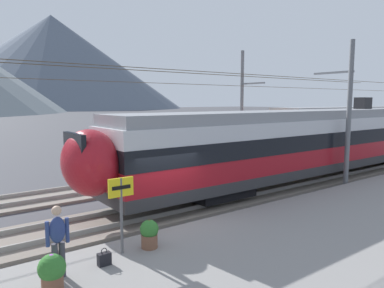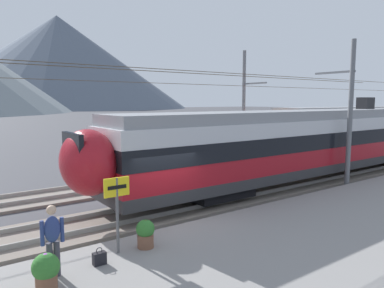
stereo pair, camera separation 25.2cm
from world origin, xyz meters
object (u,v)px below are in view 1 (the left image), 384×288
catenary_mast_far_side (243,105)px  potted_plant_by_shelter (52,271)px  catenary_mast_mid (346,110)px  handbag_beside_passenger (104,259)px  potted_plant_platform_edge (149,233)px  passenger_walking (58,238)px  train_far_track (369,125)px  platform_sign (121,198)px  train_near_platform (318,140)px

catenary_mast_far_side → potted_plant_by_shelter: size_ratio=59.30×
catenary_mast_mid → handbag_beside_passenger: bearing=-172.5°
potted_plant_platform_edge → passenger_walking: bearing=-174.6°
catenary_mast_far_side → passenger_walking: catenary_mast_far_side is taller
potted_plant_platform_edge → catenary_mast_mid: bearing=7.1°
train_far_track → platform_sign: 29.20m
platform_sign → train_far_track: bearing=15.8°
train_near_platform → catenary_mast_mid: catenary_mast_mid is taller
platform_sign → catenary_mast_mid: bearing=6.1°
train_near_platform → potted_plant_by_shelter: (-15.41, -4.11, -1.45)m
platform_sign → potted_plant_platform_edge: (0.76, -0.13, -1.07)m
potted_plant_by_shelter → train_near_platform: bearing=14.9°
catenary_mast_far_side → potted_plant_by_shelter: catenary_mast_far_side is taller
train_far_track → catenary_mast_mid: bearing=-156.5°
potted_plant_by_shelter → handbag_beside_passenger: bearing=22.0°
train_near_platform → handbag_beside_passenger: bearing=-165.8°
train_near_platform → potted_plant_platform_edge: bearing=-165.4°
catenary_mast_far_side → potted_plant_by_shelter: (-16.16, -10.69, -3.27)m
catenary_mast_mid → catenary_mast_far_side: (1.14, 8.34, 0.18)m
platform_sign → passenger_walking: bearing=-168.3°
catenary_mast_mid → platform_sign: size_ratio=24.39×
train_far_track → catenary_mast_mid: size_ratio=0.54×
potted_plant_platform_edge → catenary_mast_far_side: bearing=36.5°
catenary_mast_mid → potted_plant_platform_edge: (-12.18, -1.52, -3.13)m
train_far_track → potted_plant_platform_edge: size_ratio=33.85×
catenary_mast_far_side → passenger_walking: size_ratio=29.45×
passenger_walking → handbag_beside_passenger: size_ratio=3.80×
train_far_track → platform_sign: train_far_track is taller
train_near_platform → potted_plant_platform_edge: train_near_platform is taller
train_near_platform → potted_plant_by_shelter: bearing=-165.1°
passenger_walking → potted_plant_by_shelter: 0.82m
train_near_platform → catenary_mast_mid: size_ratio=0.55×
catenary_mast_far_side → handbag_beside_passenger: catenary_mast_far_side is taller
catenary_mast_mid → passenger_walking: size_ratio=29.45×
train_near_platform → potted_plant_platform_edge: (-12.57, -3.28, -1.49)m
train_far_track → platform_sign: (-28.08, -7.96, -0.42)m
train_far_track → handbag_beside_passenger: (-28.76, -8.36, -1.76)m
potted_plant_platform_edge → potted_plant_by_shelter: 2.95m
catenary_mast_far_side → passenger_walking: 18.99m
handbag_beside_passenger → potted_plant_by_shelter: potted_plant_by_shelter is taller
handbag_beside_passenger → potted_plant_platform_edge: (1.44, 0.27, 0.27)m
platform_sign → handbag_beside_passenger: (-0.68, -0.40, -1.34)m
train_far_track → platform_sign: size_ratio=13.07×
catenary_mast_far_side → potted_plant_platform_edge: catenary_mast_far_side is taller
train_far_track → passenger_walking: bearing=-164.4°
platform_sign → potted_plant_by_shelter: 2.51m
passenger_walking → train_near_platform: bearing=13.1°
catenary_mast_mid → catenary_mast_far_side: 8.42m
train_near_platform → handbag_beside_passenger: train_near_platform is taller
platform_sign → passenger_walking: 1.88m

